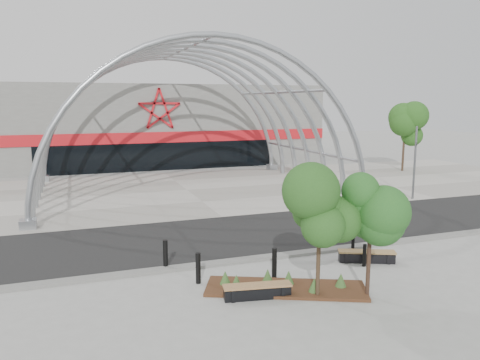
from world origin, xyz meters
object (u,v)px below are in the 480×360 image
Objects in this scene: signal_pole at (415,162)px; street_tree_0 at (320,208)px; street_tree_1 at (371,212)px; bench_1 at (367,257)px; bollard_2 at (274,263)px; bench_0 at (257,291)px.

signal_pole reaches higher than street_tree_0.
street_tree_0 is at bearing -139.19° from signal_pole.
street_tree_0 reaches higher than street_tree_1.
bench_1 is 2.01× the size of bollard_2.
bollard_2 is at bearing 106.57° from street_tree_0.
street_tree_0 is at bearing -146.14° from bench_1.
street_tree_0 is at bearing -18.41° from bench_0.
street_tree_0 is 5.13m from bench_1.
signal_pole is 4.28× the size of bollard_2.
street_tree_0 is 3.31m from bollard_2.
street_tree_1 is at bearing -16.53° from street_tree_0.
street_tree_1 is at bearing -17.55° from bench_0.
signal_pole is at bearing 45.53° from street_tree_1.
street_tree_0 is 1.86× the size of bench_1.
bench_0 is (-3.50, 1.11, -2.67)m from street_tree_1.
signal_pole is 2.08× the size of bench_0.
bollard_2 is (-2.23, 2.58, -2.34)m from street_tree_1.
bollard_2 is (1.26, 1.48, 0.33)m from bench_0.
signal_pole is 17.32m from bollard_2.
signal_pole is 13.93m from bench_1.
street_tree_0 is 1.05× the size of street_tree_1.
signal_pole reaches higher than bench_0.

